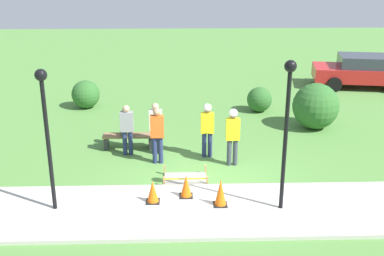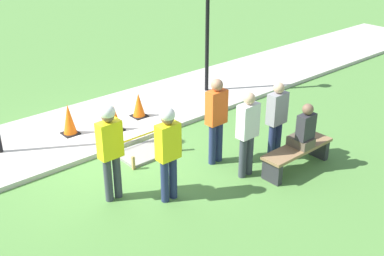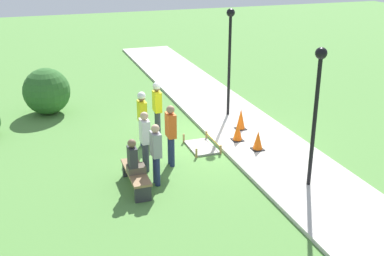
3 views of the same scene
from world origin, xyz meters
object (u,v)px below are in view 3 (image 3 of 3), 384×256
traffic_cone_near_patch (258,140)px  park_bench (136,176)px  bystander_in_orange_shirt (171,132)px  traffic_cone_far_patch (238,132)px  traffic_cone_sidewalk_edge (241,119)px  bystander_in_gray_shirt (145,138)px  person_seated_on_bench (134,160)px  worker_supervisor (142,115)px  lamppost_near (230,46)px  lamppost_far (317,96)px  bystander_in_white_shirt (156,151)px  worker_assistant (157,104)px

traffic_cone_near_patch → park_bench: traffic_cone_near_patch is taller
bystander_in_orange_shirt → traffic_cone_far_patch: bearing=-71.1°
traffic_cone_sidewalk_edge → bystander_in_gray_shirt: (-1.72, 3.58, 0.50)m
bystander_in_gray_shirt → traffic_cone_far_patch: bearing=-74.1°
traffic_cone_sidewalk_edge → park_bench: bearing=123.0°
traffic_cone_far_patch → traffic_cone_sidewalk_edge: traffic_cone_sidewalk_edge is taller
person_seated_on_bench → bystander_in_orange_shirt: 1.67m
traffic_cone_near_patch → bystander_in_gray_shirt: 3.42m
worker_supervisor → lamppost_near: size_ratio=0.47×
traffic_cone_near_patch → bystander_in_orange_shirt: 2.70m
traffic_cone_far_patch → person_seated_on_bench: bearing=117.3°
park_bench → lamppost_far: 4.81m
park_bench → lamppost_far: size_ratio=0.47×
traffic_cone_near_patch → traffic_cone_sidewalk_edge: (1.68, -0.21, 0.06)m
bystander_in_white_shirt → lamppost_far: size_ratio=0.47×
traffic_cone_near_patch → traffic_cone_far_patch: traffic_cone_near_patch is taller
traffic_cone_sidewalk_edge → lamppost_near: (1.47, -0.18, 2.08)m
lamppost_far → traffic_cone_far_patch: bearing=9.1°
worker_supervisor → lamppost_near: (1.60, -3.45, 1.50)m
bystander_in_gray_shirt → lamppost_near: lamppost_near is taller
traffic_cone_far_patch → bystander_in_orange_shirt: (-0.81, 2.36, 0.60)m
traffic_cone_near_patch → worker_supervisor: (1.54, 3.06, 0.64)m
traffic_cone_sidewalk_edge → lamppost_near: 2.55m
worker_assistant → bystander_in_gray_shirt: size_ratio=1.06×
person_seated_on_bench → bystander_in_gray_shirt: bystander_in_gray_shirt is taller
worker_supervisor → lamppost_far: (-3.92, -3.31, 1.39)m
lamppost_far → person_seated_on_bench: bearing=72.0°
worker_supervisor → bystander_in_white_shirt: size_ratio=1.06×
traffic_cone_sidewalk_edge → person_seated_on_bench: bearing=123.4°
lamppost_near → lamppost_far: (-5.53, 0.14, -0.11)m
worker_supervisor → worker_assistant: 0.96m
traffic_cone_near_patch → traffic_cone_sidewalk_edge: bearing=-7.2°
person_seated_on_bench → worker_supervisor: size_ratio=0.52×
worker_supervisor → bystander_in_white_shirt: bearing=174.3°
park_bench → worker_supervisor: worker_supervisor is taller
bystander_in_gray_shirt → traffic_cone_sidewalk_edge: bearing=-64.3°
worker_assistant → bystander_in_orange_shirt: bearing=174.4°
bystander_in_orange_shirt → bystander_in_white_shirt: size_ratio=1.07×
worker_assistant → bystander_in_gray_shirt: worker_assistant is taller
traffic_cone_sidewalk_edge → bystander_in_gray_shirt: 4.01m
worker_supervisor → park_bench: bearing=162.6°
traffic_cone_near_patch → traffic_cone_sidewalk_edge: traffic_cone_sidewalk_edge is taller
traffic_cone_far_patch → worker_supervisor: bearing=75.9°
traffic_cone_sidewalk_edge → worker_assistant: 2.76m
traffic_cone_far_patch → bystander_in_gray_shirt: size_ratio=0.35×
traffic_cone_near_patch → park_bench: bearing=104.0°
traffic_cone_near_patch → bystander_in_gray_shirt: (-0.05, 3.37, 0.55)m
park_bench → person_seated_on_bench: size_ratio=1.84×
worker_assistant → bystander_in_orange_shirt: 2.23m
traffic_cone_sidewalk_edge → park_bench: size_ratio=0.42×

